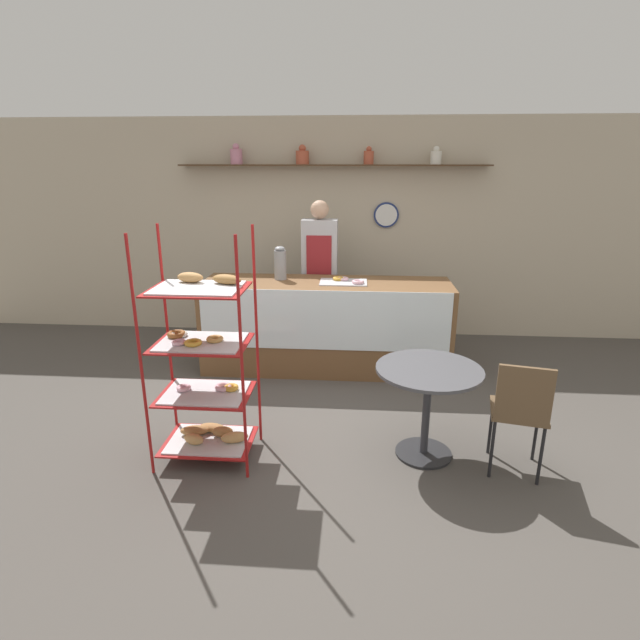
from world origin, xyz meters
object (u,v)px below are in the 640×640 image
object	(u,v)px
cafe_table	(428,390)
coffee_carafe	(280,263)
cafe_chair	(521,407)
donut_tray_counter	(345,281)
person_worker	(320,271)
pastry_rack	(205,370)

from	to	relation	value
cafe_table	coffee_carafe	size ratio (longest dim) A/B	2.22
cafe_table	cafe_chair	world-z (taller)	cafe_chair
donut_tray_counter	person_worker	bearing A→B (deg)	119.91
coffee_carafe	cafe_chair	bearing A→B (deg)	-45.05
coffee_carafe	donut_tray_counter	xyz separation A→B (m)	(0.70, -0.11, -0.16)
person_worker	cafe_chair	distance (m)	2.92
cafe_table	coffee_carafe	world-z (taller)	coffee_carafe
person_worker	cafe_chair	xyz separation A→B (m)	(1.59, -2.41, -0.43)
person_worker	cafe_table	world-z (taller)	person_worker
cafe_chair	donut_tray_counter	distance (m)	2.32
pastry_rack	cafe_table	distance (m)	1.67
coffee_carafe	donut_tray_counter	world-z (taller)	coffee_carafe
cafe_table	cafe_chair	xyz separation A→B (m)	(0.61, -0.22, -0.01)
cafe_chair	coffee_carafe	xyz separation A→B (m)	(-1.98, 1.99, 0.60)
pastry_rack	donut_tray_counter	world-z (taller)	pastry_rack
pastry_rack	donut_tray_counter	bearing A→B (deg)	61.23
coffee_carafe	donut_tray_counter	bearing A→B (deg)	-8.91
donut_tray_counter	cafe_chair	bearing A→B (deg)	-55.61
pastry_rack	cafe_chair	distance (m)	2.27
pastry_rack	coffee_carafe	distance (m)	1.96
cafe_chair	coffee_carafe	size ratio (longest dim) A/B	2.48
pastry_rack	person_worker	bearing A→B (deg)	73.82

